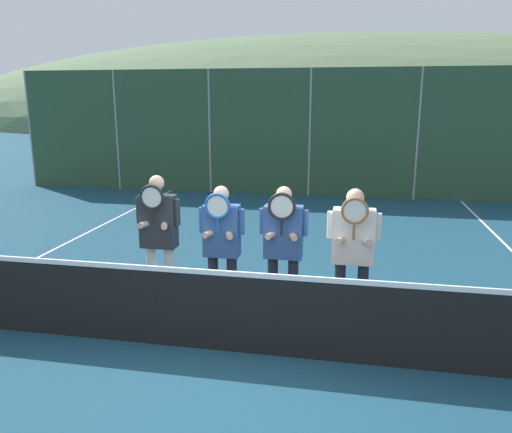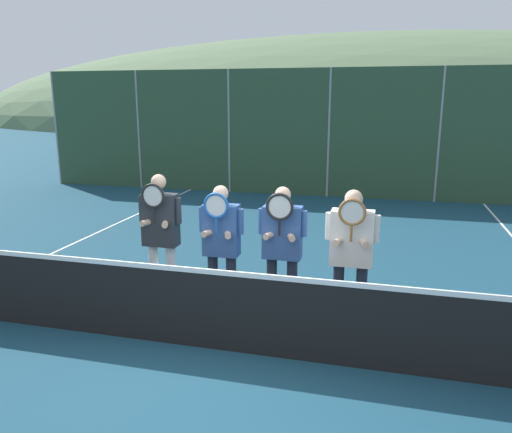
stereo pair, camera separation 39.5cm
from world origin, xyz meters
name	(u,v)px [view 2 (the right image)]	position (x,y,z in m)	size (l,w,h in m)	color
ground_plane	(227,351)	(0.00, 0.00, 0.00)	(120.00, 120.00, 0.00)	navy
hill_distant	(374,123)	(0.00, 53.10, 0.00)	(94.75, 52.64, 18.42)	#5B7551
clubhouse_building	(388,124)	(1.57, 17.17, 1.66)	(13.12, 5.50, 3.28)	beige
fence_back	(329,134)	(0.00, 9.25, 1.77)	(17.53, 0.06, 3.55)	gray
tennis_net	(227,310)	(0.00, 0.00, 0.49)	(11.20, 0.09, 1.04)	gray
court_line_left_sideline	(66,247)	(-4.17, 3.00, 0.00)	(0.05, 16.00, 0.01)	white
player_leftmost	(161,231)	(-1.20, 0.93, 1.06)	(0.59, 0.34, 1.80)	white
player_center_left	(221,241)	(-0.34, 0.86, 1.00)	(0.58, 0.34, 1.70)	#232838
player_center_right	(282,243)	(0.42, 0.93, 1.02)	(0.60, 0.34, 1.71)	#232838
player_rightmost	(351,248)	(1.26, 0.86, 1.03)	(0.63, 0.34, 1.73)	#232838
car_far_left	(190,151)	(-5.42, 12.32, 0.86)	(4.55, 2.09, 1.66)	#285638
car_left_of_center	(331,154)	(-0.25, 12.33, 0.87)	(4.78, 1.92, 1.69)	slate
car_center	(490,157)	(4.85, 12.86, 0.86)	(4.39, 1.95, 1.67)	navy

